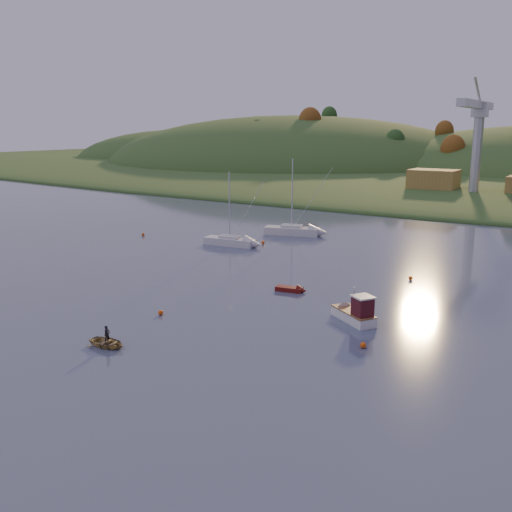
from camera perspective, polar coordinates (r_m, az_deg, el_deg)
The scene contains 18 objects.
shore_slope at distance 184.61m, azimuth 23.16°, elevation 6.42°, with size 640.00×150.00×7.00m, color #2D5321.
hill_left_far at distance 299.90m, azimuth -6.96°, elevation 9.41°, with size 120.00×100.00×32.00m, color #2D5321.
hill_left at distance 248.02m, azimuth 3.53°, elevation 8.78°, with size 170.00×140.00×44.00m, color #2D5321.
hillside_trees at distance 204.29m, azimuth 24.13°, elevation 6.85°, with size 280.00×50.00×32.00m, color #1A4B1D, non-canonical shape.
wharf at distance 141.50m, azimuth 22.21°, elevation 5.35°, with size 42.00×16.00×2.40m, color slate.
shed_west at distance 144.97m, azimuth 17.33°, elevation 7.30°, with size 11.00×8.00×4.80m, color olive.
dock_crane at distance 137.62m, azimuth 21.24°, elevation 11.93°, with size 3.20×28.00×20.30m.
fishing_boat at distance 52.88m, azimuth 9.51°, elevation -5.48°, with size 5.73×4.64×3.64m.
sailboat_near at distance 84.83m, azimuth -2.63°, elevation 1.56°, with size 8.05×3.21×10.88m.
sailboat_far at distance 93.25m, azimuth 3.60°, elevation 2.61°, with size 9.26×5.00×12.30m.
canoe at distance 47.67m, azimuth -14.63°, elevation -8.38°, with size 2.35×3.29×0.68m, color #917E50.
paddler at distance 47.53m, azimuth -14.66°, elevation -7.91°, with size 0.55×0.36×1.51m, color black.
red_tender at distance 61.09m, azimuth 3.91°, elevation -3.38°, with size 3.53×1.71×1.15m.
buoy_0 at distance 46.69m, azimuth 10.66°, elevation -8.75°, with size 0.50×0.50×0.50m, color #E6500C.
buoy_1 at distance 67.90m, azimuth 15.21°, elevation -2.14°, with size 0.50×0.50×0.50m, color #E6500C.
buoy_2 at distance 93.88m, azimuth -11.23°, elevation 2.13°, with size 0.50×0.50×0.50m, color #E6500C.
buoy_3 at distance 85.78m, azimuth 0.71°, elevation 1.38°, with size 0.50×0.50×0.50m, color #E6500C.
buoy_4 at distance 54.31m, azimuth -9.51°, elevation -5.60°, with size 0.50×0.50×0.50m, color #E6500C.
Camera 1 is at (30.07, -16.33, 17.22)m, focal length 40.00 mm.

